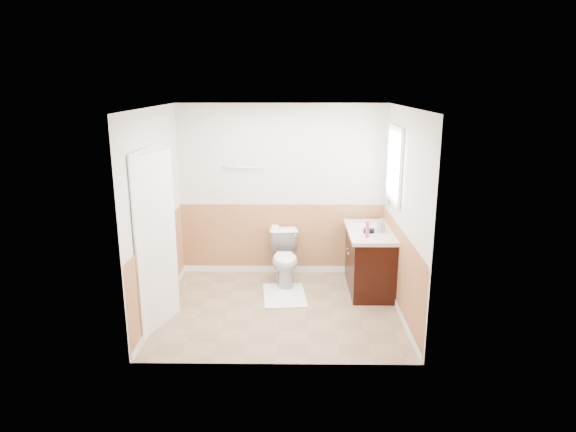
{
  "coord_description": "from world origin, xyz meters",
  "views": [
    {
      "loc": [
        0.18,
        -5.87,
        2.77
      ],
      "look_at": [
        0.1,
        0.25,
        1.15
      ],
      "focal_mm": 31.44,
      "sensor_mm": 36.0,
      "label": 1
    }
  ],
  "objects_px": {
    "vanity_cabinet": "(369,262)",
    "lotion_bottle": "(367,229)",
    "toilet": "(285,259)",
    "bath_mat": "(284,295)",
    "soap_dispenser": "(381,225)"
  },
  "relations": [
    {
      "from": "vanity_cabinet",
      "to": "bath_mat",
      "type": "bearing_deg",
      "value": -167.4
    },
    {
      "from": "lotion_bottle",
      "to": "soap_dispenser",
      "type": "xyz_separation_m",
      "value": [
        0.22,
        0.25,
        -0.02
      ]
    },
    {
      "from": "bath_mat",
      "to": "vanity_cabinet",
      "type": "distance_m",
      "value": 1.25
    },
    {
      "from": "lotion_bottle",
      "to": "soap_dispenser",
      "type": "height_order",
      "value": "lotion_bottle"
    },
    {
      "from": "toilet",
      "to": "lotion_bottle",
      "type": "bearing_deg",
      "value": -32.24
    },
    {
      "from": "vanity_cabinet",
      "to": "toilet",
      "type": "bearing_deg",
      "value": 169.92
    },
    {
      "from": "toilet",
      "to": "bath_mat",
      "type": "xyz_separation_m",
      "value": [
        0.0,
        -0.47,
        -0.36
      ]
    },
    {
      "from": "vanity_cabinet",
      "to": "lotion_bottle",
      "type": "bearing_deg",
      "value": -106.41
    },
    {
      "from": "lotion_bottle",
      "to": "toilet",
      "type": "bearing_deg",
      "value": 152.8
    },
    {
      "from": "bath_mat",
      "to": "lotion_bottle",
      "type": "distance_m",
      "value": 1.43
    },
    {
      "from": "bath_mat",
      "to": "vanity_cabinet",
      "type": "bearing_deg",
      "value": 12.6
    },
    {
      "from": "soap_dispenser",
      "to": "bath_mat",
      "type": "bearing_deg",
      "value": -172.28
    },
    {
      "from": "lotion_bottle",
      "to": "vanity_cabinet",
      "type": "bearing_deg",
      "value": 73.59
    },
    {
      "from": "bath_mat",
      "to": "soap_dispenser",
      "type": "height_order",
      "value": "soap_dispenser"
    },
    {
      "from": "toilet",
      "to": "lotion_bottle",
      "type": "xyz_separation_m",
      "value": [
        1.06,
        -0.55,
        0.59
      ]
    }
  ]
}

